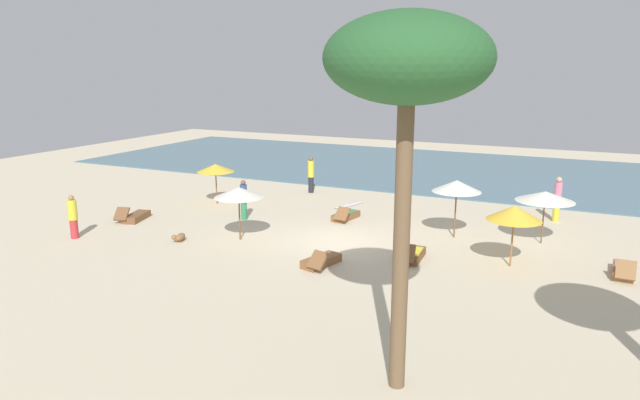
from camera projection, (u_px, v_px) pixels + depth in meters
name	position (u px, v px, depth m)	size (l,w,h in m)	color
ground_plane	(337.00, 242.00, 21.63)	(60.00, 60.00, 0.00)	beige
ocean_water	(442.00, 170.00, 36.58)	(48.00, 16.00, 0.06)	slate
umbrella_0	(514.00, 213.00, 18.58)	(1.80, 1.80, 2.10)	olive
umbrella_1	(216.00, 168.00, 27.27)	(1.80, 1.80, 1.95)	brown
umbrella_2	(239.00, 192.00, 21.49)	(1.91, 1.91, 2.08)	brown
umbrella_3	(545.00, 196.00, 21.04)	(2.15, 2.15, 2.02)	brown
umbrella_4	(457.00, 186.00, 21.74)	(1.89, 1.89, 2.29)	brown
lounger_0	(623.00, 271.00, 18.08)	(0.65, 1.70, 0.69)	olive
lounger_1	(321.00, 261.00, 19.01)	(1.02, 1.79, 0.68)	brown
lounger_2	(412.00, 255.00, 19.59)	(0.69, 1.69, 0.72)	brown
lounger_3	(345.00, 216.00, 24.74)	(0.86, 1.77, 0.68)	brown
lounger_4	(135.00, 217.00, 24.61)	(1.02, 1.80, 0.67)	brown
person_0	(244.00, 199.00, 24.58)	(0.37, 0.37, 1.76)	#338C59
person_1	(311.00, 174.00, 29.85)	(0.42, 0.42, 1.94)	#26262D
person_2	(403.00, 202.00, 24.19)	(0.36, 0.36, 1.72)	yellow
person_3	(557.00, 199.00, 24.25)	(0.32, 0.32, 1.96)	yellow
person_4	(73.00, 217.00, 21.90)	(0.49, 0.49, 1.73)	#BF3338
palm_1	(408.00, 66.00, 10.40)	(3.15, 3.15, 7.57)	brown
dog	(180.00, 237.00, 21.64)	(0.45, 0.71, 0.33)	olive
surfboard	(349.00, 205.00, 27.27)	(1.10, 2.04, 0.07)	silver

